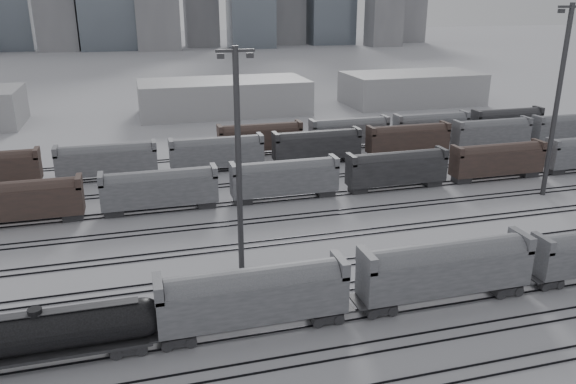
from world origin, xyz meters
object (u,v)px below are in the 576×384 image
object	(u,v)px
hopper_car_a	(253,294)
light_mast_c	(238,159)
hopper_car_b	(445,267)
tank_car_b	(39,334)

from	to	relation	value
hopper_car_a	light_mast_c	xyz separation A→B (m)	(1.16, 11.29, 8.51)
hopper_car_a	hopper_car_b	xyz separation A→B (m)	(17.92, -0.00, 0.09)
hopper_car_a	light_mast_c	size ratio (longest dim) A/B	0.70
hopper_car_b	light_mast_c	size ratio (longest dim) A/B	0.72
hopper_car_a	hopper_car_b	bearing A→B (deg)	-0.00
tank_car_b	hopper_car_a	xyz separation A→B (m)	(16.71, 0.00, 0.87)
hopper_car_a	tank_car_b	bearing A→B (deg)	180.00
tank_car_b	light_mast_c	distance (m)	23.13
tank_car_b	light_mast_c	world-z (taller)	light_mast_c
tank_car_b	hopper_car_a	size ratio (longest dim) A/B	1.17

